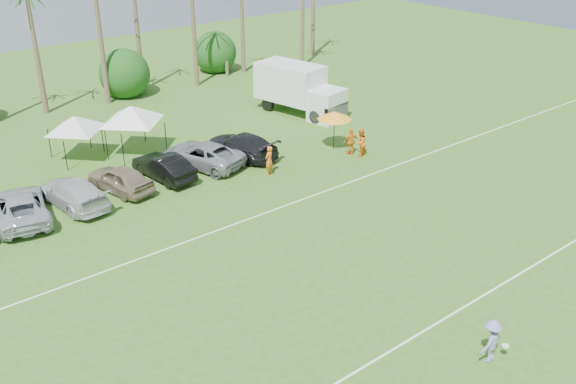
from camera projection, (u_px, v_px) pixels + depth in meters
ground at (445, 371)px, 23.31m from camera, size 120.00×120.00×0.00m
field_lines at (303, 276)px, 28.93m from camera, size 80.00×12.10×0.01m
palm_tree_5 at (39, 0)px, 46.36m from camera, size 2.40×2.40×9.90m
bush_tree_2 at (120, 72)px, 53.30m from camera, size 4.00×4.00×4.00m
bush_tree_3 at (220, 54)px, 58.93m from camera, size 4.00×4.00×4.00m
sideline_player_a at (269, 161)px, 38.64m from camera, size 0.78×0.64×1.84m
sideline_player_b at (360, 143)px, 41.29m from camera, size 1.07×0.94×1.84m
sideline_player_c at (351, 142)px, 41.52m from camera, size 1.13×0.73×1.79m
box_truck at (299, 88)px, 48.62m from camera, size 4.07×7.50×3.66m
canopy_tent_left at (74, 116)px, 40.04m from camera, size 4.15×4.15×3.36m
canopy_tent_right at (130, 106)px, 40.77m from camera, size 4.64×4.64×3.76m
market_umbrella at (335, 115)px, 41.82m from camera, size 2.33×2.33×2.60m
frisbee_player at (491, 341)px, 23.46m from camera, size 1.28×0.81×1.78m
parked_car_2 at (21, 207)px, 33.47m from camera, size 3.59×5.90×1.53m
parked_car_3 at (73, 193)px, 34.98m from camera, size 2.69×5.46×1.53m
parked_car_4 at (120, 179)px, 36.62m from camera, size 2.72×4.77×1.53m
parked_car_5 at (164, 167)px, 38.20m from camera, size 2.10×4.78×1.53m
parked_car_6 at (203, 155)px, 39.89m from camera, size 4.15×6.02×1.53m
parked_car_7 at (241, 145)px, 41.31m from camera, size 3.10×5.58×1.53m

